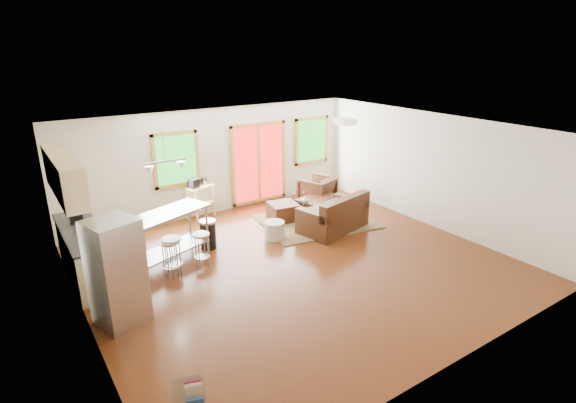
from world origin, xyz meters
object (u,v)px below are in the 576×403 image
armchair (317,190)px  island (168,228)px  rug (317,221)px  loveseat (334,216)px  coffee_table (317,199)px  refrigerator (117,272)px  ottoman (283,212)px  kitchen_cart (199,190)px

armchair → island: island is taller
rug → loveseat: (0.02, -0.61, 0.32)m
island → rug: bearing=1.8°
loveseat → island: (-3.66, 0.50, 0.39)m
loveseat → coffee_table: size_ratio=1.48×
armchair → refrigerator: bearing=4.2°
coffee_table → ottoman: 0.99m
rug → island: bearing=-178.2°
rug → coffee_table: bearing=52.7°
loveseat → refrigerator: 5.08m
refrigerator → kitchen_cart: (2.74, 3.39, -0.13)m
refrigerator → island: size_ratio=0.93×
loveseat → ottoman: loveseat is taller
loveseat → armchair: 1.75m
armchair → loveseat: bearing=45.6°
armchair → island: 4.53m
coffee_table → island: bearing=-171.5°
loveseat → ottoman: size_ratio=2.71×
coffee_table → rug: bearing=-127.3°
kitchen_cart → loveseat: bearing=-47.5°
loveseat → kitchen_cart: size_ratio=1.70×
rug → refrigerator: (-4.94, -1.58, 0.82)m
rug → coffee_table: 0.70m
coffee_table → kitchen_cart: kitchen_cart is taller
rug → kitchen_cart: size_ratio=2.52×
rug → refrigerator: 5.25m
kitchen_cart → refrigerator: bearing=-129.0°
rug → ottoman: size_ratio=4.02×
rug → coffee_table: size_ratio=2.19×
coffee_table → armchair: size_ratio=1.43×
armchair → kitchen_cart: kitchen_cart is taller
island → armchair: bearing=14.0°
coffee_table → armchair: bearing=53.4°
island → refrigerator: bearing=-131.5°
kitchen_cart → rug: bearing=-39.4°
loveseat → ottoman: bearing=105.9°
ottoman → refrigerator: 4.86m
armchair → island: size_ratio=0.46×
island → kitchen_cart: island is taller
refrigerator → coffee_table: bearing=4.6°
ottoman → island: island is taller
coffee_table → refrigerator: bearing=-158.8°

